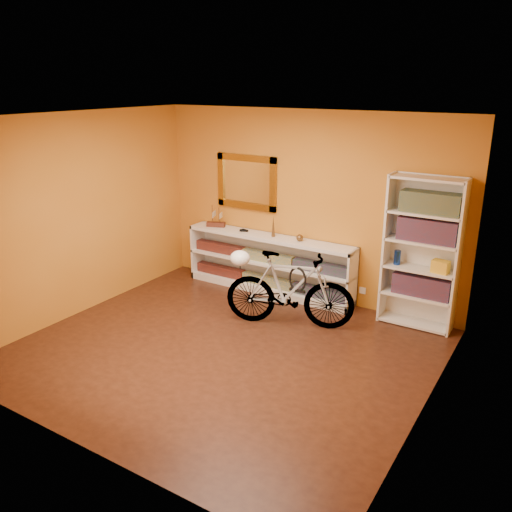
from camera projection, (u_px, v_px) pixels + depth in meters
The scene contains 24 objects.
floor at pixel (224, 351), 6.06m from camera, with size 4.50×4.00×0.01m, color black.
ceiling at pixel (219, 117), 5.23m from camera, with size 4.50×4.00×0.01m, color silver.
back_wall at pixel (306, 206), 7.26m from camera, with size 4.50×0.01×2.60m, color #B76B1B.
left_wall at pixel (79, 215), 6.78m from camera, with size 0.01×4.00×2.60m, color #B76B1B.
right_wall at pixel (436, 284), 4.52m from camera, with size 0.01×4.00×2.60m, color #B76B1B.
gilt_mirror at pixel (246, 182), 7.63m from camera, with size 0.98×0.06×0.78m, color #876118.
wall_socket at pixel (363, 290), 7.13m from camera, with size 0.09×0.01×0.09m, color silver.
console_unit at pixel (269, 264), 7.63m from camera, with size 2.60×0.35×0.85m, color silver, non-canonical shape.
cd_row_lower at pixel (268, 281), 7.69m from camera, with size 2.50×0.13×0.14m, color black.
cd_row_upper at pixel (268, 257), 7.57m from camera, with size 2.50×0.13×0.14m, color #1C537F.
model_ship at pixel (216, 216), 7.90m from camera, with size 0.28×0.10×0.33m, color #411C12, non-canonical shape.
toy_car at pixel (244, 231), 7.70m from camera, with size 0.00×0.00×0.00m, color black.
bronze_ornament at pixel (273, 226), 7.41m from camera, with size 0.05×0.05×0.31m, color brown.
decorative_orb at pixel (300, 238), 7.23m from camera, with size 0.10×0.10×0.10m, color brown.
bookcase at pixel (421, 254), 6.41m from camera, with size 0.90×0.30×1.90m, color silver, non-canonical shape.
book_row_a at pixel (422, 285), 6.51m from camera, with size 0.70×0.22×0.26m, color maroon.
book_row_b at pixel (428, 230), 6.29m from camera, with size 0.70×0.22×0.28m, color maroon.
book_row_c at pixel (431, 203), 6.18m from camera, with size 0.70×0.22×0.25m, color navy.
travel_mug at pixel (397, 257), 6.56m from camera, with size 0.08×0.08×0.18m, color navy.
red_tin at pixel (410, 202), 6.34m from camera, with size 0.16×0.16×0.20m, color maroon.
yellow_bag at pixel (440, 267), 6.29m from camera, with size 0.20×0.13×0.15m, color gold.
bicycle at pixel (290, 290), 6.54m from camera, with size 1.65×0.43×0.97m, color silver.
helmet at pixel (240, 258), 6.55m from camera, with size 0.25×0.24×0.19m, color white.
u_lock at pixel (298, 279), 6.48m from camera, with size 0.24×0.24×0.03m, color black.
Camera 1 is at (3.17, -4.39, 2.96)m, focal length 37.00 mm.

